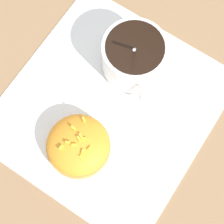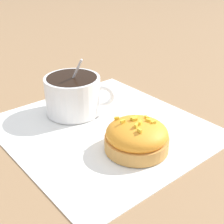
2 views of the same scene
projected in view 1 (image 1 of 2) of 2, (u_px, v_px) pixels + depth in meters
ground_plane at (109, 107)px, 0.57m from camera, size 3.00×3.00×0.00m
paper_napkin at (109, 107)px, 0.57m from camera, size 0.32×0.30×0.00m
coffee_cup at (134, 56)px, 0.55m from camera, size 0.10×0.10×0.10m
frosted_pastry at (76, 144)px, 0.53m from camera, size 0.09×0.09×0.05m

